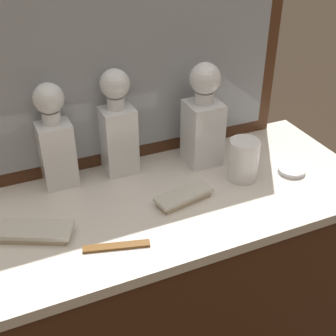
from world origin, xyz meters
TOP-DOWN VIEW (x-y plane):
  - dresser at (0.00, 0.00)m, footprint 1.03×0.46m
  - dresser_mirror at (0.00, 0.21)m, footprint 0.85×0.03m
  - crystal_decanter_far_right at (-0.23, 0.17)m, footprint 0.08×0.08m
  - crystal_decanter_front at (-0.07, 0.16)m, footprint 0.08×0.08m
  - crystal_decanter_rear at (0.15, 0.11)m, footprint 0.09×0.09m
  - crystal_tumbler_far_right at (0.21, -0.01)m, footprint 0.08×0.08m
  - silver_brush_front at (-0.32, -0.02)m, footprint 0.17×0.13m
  - silver_brush_left at (0.02, -0.04)m, footprint 0.15×0.08m
  - porcelain_dish at (0.34, -0.04)m, footprint 0.07×0.07m
  - tortoiseshell_comb at (-0.18, -0.13)m, footprint 0.14×0.06m

SIDE VIEW (x-z plane):
  - dresser at x=0.00m, z-range 0.00..0.92m
  - tortoiseshell_comb at x=-0.18m, z-range 0.92..0.93m
  - porcelain_dish at x=0.34m, z-range 0.92..0.93m
  - silver_brush_front at x=-0.32m, z-range 0.92..0.95m
  - silver_brush_left at x=0.02m, z-range 0.92..0.95m
  - crystal_tumbler_far_right at x=0.21m, z-range 0.92..1.03m
  - crystal_decanter_far_right at x=-0.23m, z-range 0.90..1.16m
  - crystal_decanter_front at x=-0.07m, z-range 0.89..1.17m
  - crystal_decanter_rear at x=0.15m, z-range 0.90..1.18m
  - dresser_mirror at x=0.00m, z-range 0.92..1.52m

